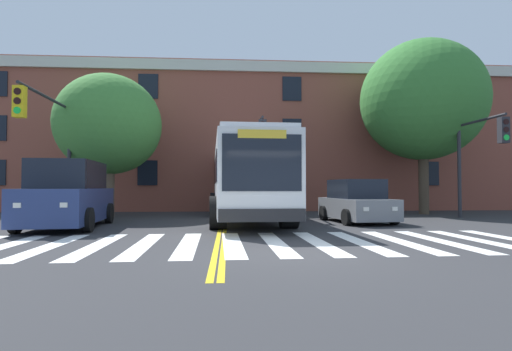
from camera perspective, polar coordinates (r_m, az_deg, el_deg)
name	(u,v)px	position (r m, az deg, el deg)	size (l,w,h in m)	color
ground_plane	(294,252)	(8.65, 5.40, -10.87)	(120.00, 120.00, 0.00)	#303033
crosswalk	(254,243)	(9.93, -0.26, -9.66)	(14.43, 4.76, 0.01)	white
lane_line_yellow_inner	(224,210)	(23.85, -4.64, -4.97)	(0.12, 36.00, 0.01)	gold
lane_line_yellow_outer	(226,210)	(23.85, -4.25, -4.97)	(0.12, 36.00, 0.01)	gold
city_bus	(245,178)	(16.86, -1.64, -0.38)	(3.25, 11.93, 3.22)	white
car_navy_near_lane	(69,196)	(15.03, -25.21, -2.68)	(2.62, 5.20, 2.27)	navy
car_grey_far_lane	(356,202)	(16.19, 14.13, -3.76)	(2.37, 4.03, 1.68)	slate
car_silver_behind_bus	(222,196)	(25.13, -4.83, -2.98)	(2.29, 4.18, 1.73)	#B7BABF
traffic_light_near_corner	(478,147)	(19.26, 29.14, 3.58)	(0.34, 3.14, 4.63)	#28282D
traffic_light_far_corner	(51,131)	(16.96, -27.28, 5.71)	(0.38, 4.57, 5.17)	#28282D
traffic_light_overhead	(262,148)	(18.35, 0.87, 3.94)	(0.44, 2.88, 4.78)	#28282D
street_tree_curbside_large	(423,101)	(22.53, 22.72, 9.85)	(8.52, 8.46, 8.91)	#4C3D2D
street_tree_curbside_small	(109,125)	(19.99, -20.24, 6.82)	(6.66, 6.74, 6.65)	brown
building_facade	(283,142)	(26.68, 3.93, 4.76)	(40.83, 7.34, 8.71)	brown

